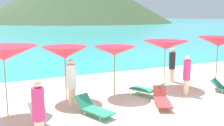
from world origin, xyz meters
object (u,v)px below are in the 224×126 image
(lounge_chair_1, at_px, (162,99))
(beachgoer_2, at_px, (172,64))
(umbrella_1, at_px, (65,53))
(umbrella_0, at_px, (3,53))
(beachgoer_0, at_px, (38,111))
(umbrella_3, at_px, (165,45))
(cruise_ship, at_px, (57,11))
(lounge_chair_4, at_px, (147,89))
(beachgoer_3, at_px, (187,74))
(umbrella_2, at_px, (115,51))
(lounge_chair_5, at_px, (47,117))
(beachgoer_1, at_px, (72,82))
(umbrella_4, at_px, (218,41))
(lounge_chair_0, at_px, (94,108))

(lounge_chair_1, relative_size, beachgoer_2, 0.92)
(umbrella_1, height_order, beachgoer_2, umbrella_1)
(umbrella_0, relative_size, beachgoer_0, 1.36)
(umbrella_3, relative_size, cruise_ship, 0.04)
(lounge_chair_4, distance_m, beachgoer_3, 1.80)
(lounge_chair_1, relative_size, beachgoer_0, 0.91)
(cruise_ship, bearing_deg, umbrella_0, -110.20)
(umbrella_0, height_order, beachgoer_3, umbrella_0)
(umbrella_2, xyz_separation_m, lounge_chair_4, (1.17, -0.78, -1.60))
(umbrella_3, height_order, lounge_chair_1, umbrella_3)
(umbrella_0, distance_m, umbrella_3, 7.13)
(lounge_chair_4, height_order, cruise_ship, cruise_ship)
(lounge_chair_4, bearing_deg, beachgoer_0, 0.79)
(lounge_chair_4, bearing_deg, lounge_chair_5, -9.87)
(umbrella_0, bearing_deg, beachgoer_1, 0.65)
(lounge_chair_4, relative_size, beachgoer_0, 0.90)
(umbrella_4, relative_size, cruise_ship, 0.04)
(umbrella_1, bearing_deg, umbrella_3, -0.62)
(umbrella_0, height_order, beachgoer_1, umbrella_0)
(lounge_chair_5, xyz_separation_m, beachgoer_0, (-0.41, -1.16, 0.66))
(cruise_ship, bearing_deg, lounge_chair_4, -109.02)
(umbrella_1, xyz_separation_m, umbrella_4, (7.04, -1.11, 0.26))
(umbrella_4, bearing_deg, lounge_chair_1, -163.23)
(umbrella_4, distance_m, lounge_chair_5, 8.54)
(umbrella_2, distance_m, beachgoer_3, 3.23)
(umbrella_4, relative_size, beachgoer_3, 1.39)
(umbrella_1, height_order, cruise_ship, cruise_ship)
(umbrella_0, xyz_separation_m, umbrella_2, (4.34, 0.73, -0.24))
(umbrella_2, xyz_separation_m, cruise_ship, (55.71, 256.67, 7.03))
(beachgoer_1, height_order, beachgoer_3, beachgoer_1)
(lounge_chair_0, xyz_separation_m, beachgoer_0, (-2.03, -1.34, 0.68))
(umbrella_2, xyz_separation_m, lounge_chair_5, (-3.27, -2.04, -1.63))
(umbrella_2, relative_size, beachgoer_2, 1.21)
(lounge_chair_1, height_order, cruise_ship, cruise_ship)
(umbrella_4, bearing_deg, umbrella_3, 154.81)
(umbrella_3, relative_size, umbrella_4, 0.99)
(lounge_chair_1, xyz_separation_m, beachgoer_3, (1.76, 0.72, 0.66))
(beachgoer_1, bearing_deg, umbrella_0, 161.44)
(lounge_chair_0, bearing_deg, lounge_chair_4, -0.53)
(umbrella_2, xyz_separation_m, umbrella_3, (2.73, 0.18, 0.11))
(umbrella_2, xyz_separation_m, beachgoer_1, (-2.09, -0.70, -0.96))
(umbrella_2, distance_m, umbrella_3, 2.74)
(umbrella_4, xyz_separation_m, lounge_chair_5, (-8.24, -1.17, -1.91))
(umbrella_1, relative_size, lounge_chair_1, 1.35)
(umbrella_3, xyz_separation_m, cruise_ship, (52.98, 256.48, 6.93))
(lounge_chair_0, height_order, beachgoer_0, beachgoer_0)
(umbrella_3, bearing_deg, lounge_chair_1, -127.52)
(umbrella_3, distance_m, beachgoer_2, 1.58)
(beachgoer_0, distance_m, beachgoer_1, 2.96)
(umbrella_2, height_order, beachgoer_2, umbrella_2)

